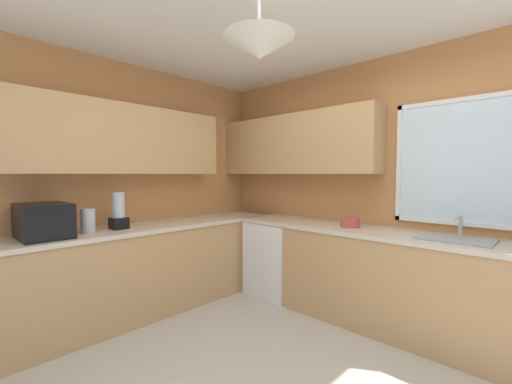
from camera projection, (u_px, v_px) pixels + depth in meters
The scene contains 9 objects.
room_shell at pixel (237, 129), 3.01m from camera, with size 4.26×3.80×2.70m.
counter_run_left at pixel (133, 271), 3.29m from camera, with size 0.65×3.41×0.91m.
counter_run_back at pixel (387, 279), 3.04m from camera, with size 3.35×0.65×0.91m.
dishwasher at pixel (278, 258), 3.92m from camera, with size 0.60×0.60×0.87m, color white.
microwave at pixel (44, 221), 2.70m from camera, with size 0.48×0.36×0.29m, color black.
kettle at pixel (88, 221), 2.94m from camera, with size 0.12×0.12×0.22m, color #B7B7BC.
sink_assembly at pixel (456, 238), 2.64m from camera, with size 0.53×0.40×0.19m.
bowl at pixel (350, 223), 3.27m from camera, with size 0.19×0.19×0.09m, color #B74C42.
blender_appliance at pixel (119, 212), 3.16m from camera, with size 0.15×0.15×0.36m.
Camera 1 is at (1.38, -1.48, 1.45)m, focal length 22.69 mm.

